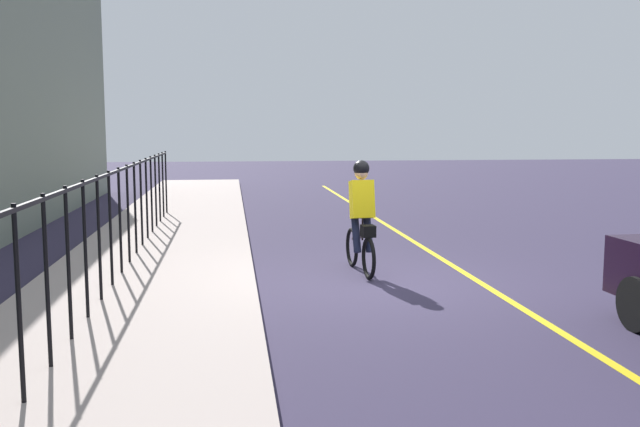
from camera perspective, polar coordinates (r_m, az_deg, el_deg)
The scene contains 5 objects.
ground_plane at distance 10.61m, azimuth 4.48°, elevation -5.71°, with size 80.00×80.00×0.00m, color #322B45.
lane_line_centre at distance 11.05m, azimuth 12.67°, elevation -5.34°, with size 36.00×0.12×0.01m, color yellow.
sidewalk at distance 10.46m, azimuth -14.16°, elevation -5.67°, with size 40.00×3.20×0.15m, color #B1A098.
iron_fence at distance 11.32m, azimuth -15.75°, elevation 1.00°, with size 14.50×0.04×1.60m.
cyclist_lead at distance 11.16m, azimuth 3.41°, elevation -0.33°, with size 1.71×0.39×1.83m.
Camera 1 is at (-10.14, 2.13, 2.32)m, focal length 39.16 mm.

